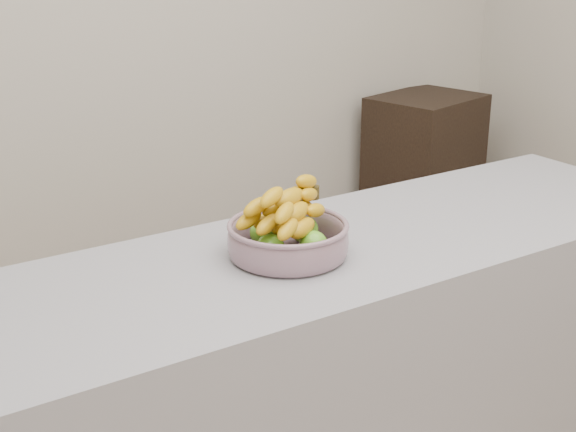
# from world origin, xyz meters

# --- Properties ---
(counter) EXTENTS (2.00, 0.60, 0.90)m
(counter) POSITION_xyz_m (0.00, 0.48, 0.45)
(counter) COLOR gray
(counter) RESTS_ON ground
(cabinet) EXTENTS (0.57, 0.49, 0.88)m
(cabinet) POSITION_xyz_m (1.44, 1.78, 0.44)
(cabinet) COLOR black
(cabinet) RESTS_ON ground
(fruit_bowl) EXTENTS (0.28, 0.28, 0.16)m
(fruit_bowl) POSITION_xyz_m (-0.18, 0.48, 0.95)
(fruit_bowl) COLOR #8F9CAC
(fruit_bowl) RESTS_ON counter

